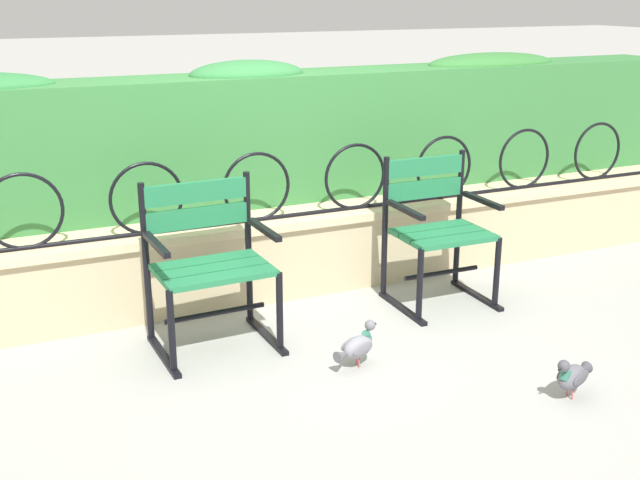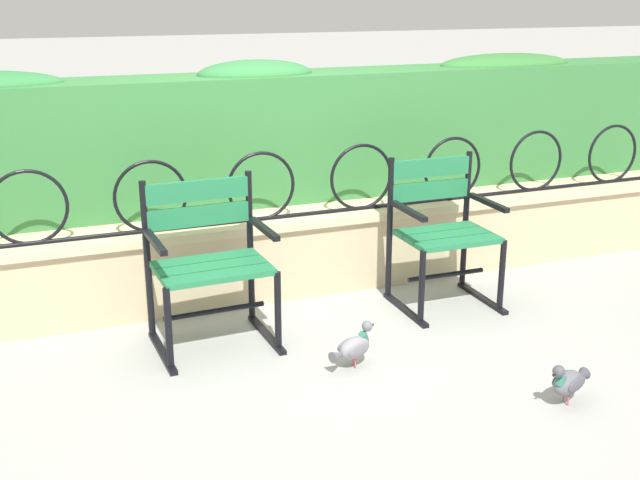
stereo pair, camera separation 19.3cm
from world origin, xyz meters
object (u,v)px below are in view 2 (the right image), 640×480
at_px(park_chair_left, 208,258).
at_px(pigeon_near_chairs, 568,381).
at_px(park_chair_right, 441,228).
at_px(pigeon_far_side, 354,347).

distance_m(park_chair_left, pigeon_near_chairs, 1.90).
relative_size(park_chair_right, pigeon_near_chairs, 3.13).
relative_size(pigeon_near_chairs, pigeon_far_side, 1.00).
bearing_deg(park_chair_right, park_chair_left, -178.65).
xyz_separation_m(park_chair_left, park_chair_right, (1.43, 0.03, -0.00)).
height_order(park_chair_left, park_chair_right, park_chair_right).
bearing_deg(park_chair_left, pigeon_far_side, -44.68).
bearing_deg(pigeon_near_chairs, park_chair_right, 86.70).
relative_size(park_chair_right, pigeon_far_side, 3.13).
bearing_deg(park_chair_right, pigeon_far_side, -143.79).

